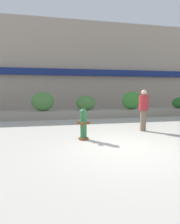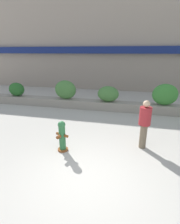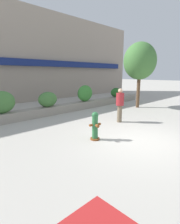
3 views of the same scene
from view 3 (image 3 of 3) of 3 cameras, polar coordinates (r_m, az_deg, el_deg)
name	(u,v)px [view 3 (image 3 of 3)]	position (r m, az deg, el deg)	size (l,w,h in m)	color
ground_plane	(138,140)	(6.91, 15.40, -8.87)	(120.00, 120.00, 0.00)	#B2ADA3
building_facade	(9,54)	(16.24, -24.93, 16.76)	(30.00, 1.36, 8.00)	gray
planter_wall_low	(51,110)	(10.98, -12.49, 0.56)	(18.00, 0.70, 0.50)	gray
hedge_bush_1	(2,102)	(9.70, -26.90, 2.83)	(1.32, 0.58, 1.13)	#427538
hedge_bush_2	(48,99)	(10.76, -13.63, 4.03)	(1.22, 0.70, 0.89)	#427538
hedge_bush_3	(85,93)	(12.55, -1.62, 6.12)	(1.32, 0.59, 1.15)	#387F33
hedge_bush_4	(116,92)	(15.21, 8.43, 6.37)	(1.17, 0.59, 0.76)	#235B23
fire_hydrant	(95,126)	(6.56, 1.66, -4.46)	(0.48, 0.48, 1.08)	brown
street_tree	(140,61)	(13.25, 16.01, 15.62)	(2.46, 2.21, 4.60)	brown
pedestrian	(120,103)	(8.99, 9.75, 2.86)	(0.54, 0.54, 1.73)	brown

